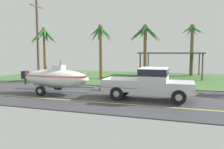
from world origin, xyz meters
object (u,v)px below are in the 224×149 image
Objects in this scene: pickup_truck_towing at (153,82)px; palm_tree_mid at (192,38)px; palm_tree_far_left at (145,38)px; carport_awning at (172,54)px; utility_pole at (38,40)px; boat_on_trailer at (56,78)px; palm_tree_near_left at (44,39)px; palm_tree_near_right at (101,39)px.

pickup_truck_towing is 0.91× the size of palm_tree_mid.
palm_tree_mid is 9.58m from palm_tree_far_left.
pickup_truck_towing is 13.08m from carport_awning.
carport_awning is 0.87× the size of utility_pole.
boat_on_trailer is 8.44m from palm_tree_far_left.
carport_awning is (0.32, 12.98, 1.63)m from pickup_truck_towing.
boat_on_trailer is at bearing -121.58° from palm_tree_mid.
utility_pole is at bearing 157.03° from pickup_truck_towing.
palm_tree_near_left is at bearing 72.49° from utility_pole.
palm_tree_far_left is (-4.04, -8.67, -0.41)m from palm_tree_mid.
palm_tree_near_left is (-11.27, 5.53, 3.03)m from pickup_truck_towing.
palm_tree_far_left is at bearing -28.51° from palm_tree_near_right.
boat_on_trailer is 7.84m from palm_tree_near_left.
palm_tree_near_right is 5.84m from palm_tree_far_left.
palm_tree_mid is (9.08, 14.77, 3.36)m from boat_on_trailer.
palm_tree_mid is 0.80× the size of utility_pole.
pickup_truck_towing is 11.55m from palm_tree_near_right.
palm_tree_near_right is 10.90m from palm_tree_mid.
palm_tree_far_left reaches higher than pickup_truck_towing.
palm_tree_near_right is 0.75× the size of utility_pole.
pickup_truck_towing is 12.81m from utility_pole.
palm_tree_near_left is (-11.59, -7.45, 1.40)m from carport_awning.
palm_tree_near_left is 16.57m from palm_tree_mid.
utility_pole reaches higher than palm_tree_near_left.
carport_awning is 3.30m from palm_tree_mid.
pickup_truck_towing is 0.72× the size of utility_pole.
palm_tree_mid is at bearing 65.00° from palm_tree_far_left.
palm_tree_far_left is at bearing 104.45° from pickup_truck_towing.
carport_awning is at bearing 88.60° from pickup_truck_towing.
palm_tree_far_left reaches higher than carport_awning.
pickup_truck_towing is 0.97× the size of palm_tree_near_right.
boat_on_trailer is 1.18× the size of palm_tree_far_left.
palm_tree_near_left is (-4.67, 5.53, 3.02)m from boat_on_trailer.
carport_awning is at bearing 34.50° from utility_pole.
palm_tree_mid is (13.75, 9.24, 0.35)m from palm_tree_near_left.
boat_on_trailer is at bearing -49.79° from palm_tree_near_left.
palm_tree_far_left is (-1.89, -6.88, 1.34)m from carport_awning.
carport_awning is at bearing 61.94° from boat_on_trailer.
palm_tree_mid reaches higher than carport_awning.
palm_tree_near_right reaches higher than palm_tree_far_left.
palm_tree_near_left is 1.01× the size of palm_tree_far_left.
palm_tree_near_left is at bearing -147.27° from carport_awning.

